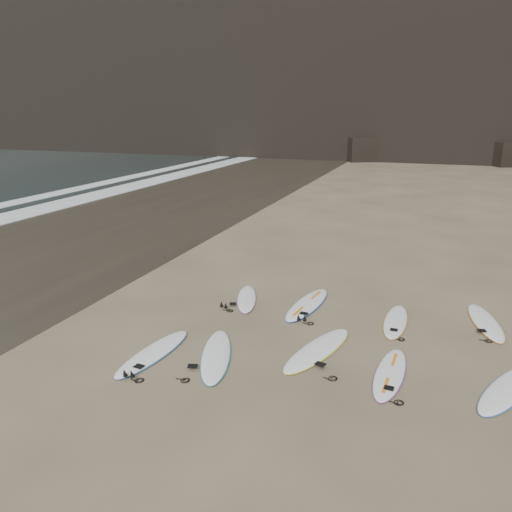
{
  "coord_description": "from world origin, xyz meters",
  "views": [
    {
      "loc": [
        1.89,
        -9.97,
        5.36
      ],
      "look_at": [
        -2.53,
        2.32,
        1.5
      ],
      "focal_mm": 35.0,
      "sensor_mm": 36.0,
      "label": 1
    }
  ],
  "objects": [
    {
      "name": "surfboard_8",
      "position": [
        3.47,
        3.28,
        0.04
      ],
      "size": [
        1.07,
        2.56,
        0.09
      ],
      "primitive_type": "ellipsoid",
      "rotation": [
        0.0,
        0.0,
        0.2
      ],
      "color": "white",
      "rests_on": "ground"
    },
    {
      "name": "surfboard_6",
      "position": [
        -1.19,
        2.9,
        0.05
      ],
      "size": [
        1.0,
        2.81,
        0.1
      ],
      "primitive_type": "ellipsoid",
      "rotation": [
        0.0,
        0.0,
        -0.13
      ],
      "color": "white",
      "rests_on": "ground"
    },
    {
      "name": "surfboard_1",
      "position": [
        -2.38,
        -0.76,
        0.05
      ],
      "size": [
        1.45,
        2.66,
        0.09
      ],
      "primitive_type": "ellipsoid",
      "rotation": [
        0.0,
        0.0,
        0.34
      ],
      "color": "white",
      "rests_on": "ground"
    },
    {
      "name": "surfboard_2",
      "position": [
        -0.28,
        0.29,
        0.05
      ],
      "size": [
        1.42,
        2.81,
        0.1
      ],
      "primitive_type": "ellipsoid",
      "rotation": [
        0.0,
        0.0,
        -0.29
      ],
      "color": "white",
      "rests_on": "ground"
    },
    {
      "name": "surfboard_5",
      "position": [
        -2.97,
        2.75,
        0.04
      ],
      "size": [
        1.21,
        2.26,
        0.08
      ],
      "primitive_type": "ellipsoid",
      "rotation": [
        0.0,
        0.0,
        0.33
      ],
      "color": "white",
      "rests_on": "ground"
    },
    {
      "name": "ground",
      "position": [
        0.0,
        0.0,
        0.0
      ],
      "size": [
        240.0,
        240.0,
        0.0
      ],
      "primitive_type": "plane",
      "color": "#897559",
      "rests_on": "ground"
    },
    {
      "name": "surfboard_3",
      "position": [
        1.38,
        -0.25,
        0.04
      ],
      "size": [
        0.71,
        2.4,
        0.09
      ],
      "primitive_type": "ellipsoid",
      "rotation": [
        0.0,
        0.0,
        -0.06
      ],
      "color": "white",
      "rests_on": "ground"
    },
    {
      "name": "surfboard_7",
      "position": [
        1.26,
        2.55,
        0.04
      ],
      "size": [
        0.59,
        2.31,
        0.08
      ],
      "primitive_type": "ellipsoid",
      "rotation": [
        0.0,
        0.0,
        -0.02
      ],
      "color": "white",
      "rests_on": "ground"
    },
    {
      "name": "surfboard_0",
      "position": [
        -3.76,
        -1.13,
        0.05
      ],
      "size": [
        0.88,
        2.62,
        0.09
      ],
      "primitive_type": "ellipsoid",
      "rotation": [
        0.0,
        0.0,
        -0.1
      ],
      "color": "white",
      "rests_on": "ground"
    },
    {
      "name": "surfboard_4",
      "position": [
        3.62,
        -0.11,
        0.04
      ],
      "size": [
        1.6,
        2.52,
        0.09
      ],
      "primitive_type": "ellipsoid",
      "rotation": [
        0.0,
        0.0,
        -0.44
      ],
      "color": "white",
      "rests_on": "ground"
    },
    {
      "name": "foam_near",
      "position": [
        -18.5,
        10.0,
        0.03
      ],
      "size": [
        2.2,
        200.0,
        0.05
      ],
      "primitive_type": "cube",
      "color": "white",
      "rests_on": "ground"
    },
    {
      "name": "wet_sand",
      "position": [
        -13.0,
        10.0,
        0.0
      ],
      "size": [
        12.0,
        200.0,
        0.01
      ],
      "primitive_type": "cube",
      "color": "#383026",
      "rests_on": "ground"
    }
  ]
}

